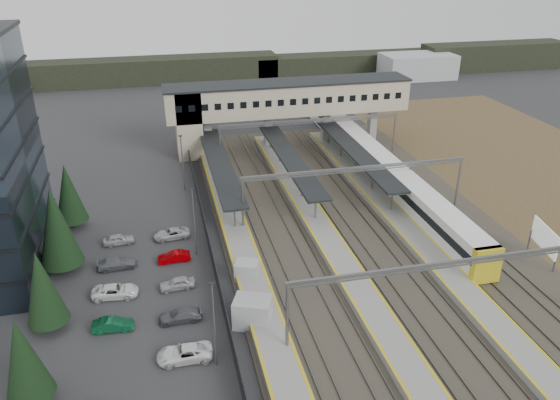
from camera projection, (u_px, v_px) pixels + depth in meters
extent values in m
plane|color=#2B2B2D|center=(287.00, 296.00, 53.86)|extent=(220.00, 220.00, 0.00)
cylinder|color=black|center=(33.00, 397.00, 41.17)|extent=(0.44, 0.44, 1.20)
cone|color=black|center=(23.00, 358.00, 39.54)|extent=(3.54, 3.54, 6.80)
cylinder|color=black|center=(50.00, 323.00, 49.09)|extent=(0.44, 0.44, 1.20)
cone|color=black|center=(42.00, 287.00, 47.42)|extent=(3.64, 3.64, 7.00)
cylinder|color=black|center=(64.00, 265.00, 57.89)|extent=(0.44, 0.44, 1.20)
cone|color=black|center=(56.00, 227.00, 55.89)|extent=(4.42, 4.42, 8.50)
cylinder|color=black|center=(74.00, 222.00, 66.68)|extent=(0.44, 0.44, 1.20)
cone|color=black|center=(68.00, 193.00, 64.96)|extent=(3.74, 3.74, 7.20)
imported|color=#0D492A|center=(113.00, 325.00, 48.90)|extent=(3.73, 1.52, 1.20)
imported|color=white|center=(115.00, 291.00, 53.55)|extent=(4.65, 2.48, 1.24)
imported|color=#5B5E63|center=(117.00, 263.00, 58.22)|extent=(4.33, 2.01, 1.22)
imported|color=#ABAAAE|center=(119.00, 239.00, 62.88)|extent=(3.63, 1.64, 1.21)
imported|color=white|center=(185.00, 353.00, 45.45)|extent=(4.67, 2.23, 1.28)
imported|color=#505157|center=(180.00, 315.00, 50.14)|extent=(4.03, 1.64, 1.17)
imported|color=#ACACB0|center=(177.00, 283.00, 54.79)|extent=(3.64, 1.68, 1.21)
imported|color=#A40005|center=(174.00, 257.00, 59.46)|extent=(3.58, 1.38, 1.17)
imported|color=#B9BABE|center=(171.00, 234.00, 64.12)|extent=(4.40, 2.36, 1.17)
cylinder|color=slate|center=(214.00, 325.00, 43.47)|extent=(0.16, 0.16, 8.00)
cube|color=black|center=(211.00, 284.00, 41.75)|extent=(0.50, 0.25, 0.15)
cylinder|color=slate|center=(194.00, 223.00, 59.30)|extent=(0.16, 0.16, 8.00)
cube|color=black|center=(192.00, 189.00, 57.58)|extent=(0.50, 0.25, 0.15)
cylinder|color=slate|center=(183.00, 164.00, 75.13)|extent=(0.16, 0.16, 8.00)
cube|color=black|center=(180.00, 136.00, 73.41)|extent=(0.50, 0.25, 0.15)
cube|color=#26282B|center=(215.00, 269.00, 56.50)|extent=(0.08, 90.00, 2.00)
cube|color=#A7ABAD|center=(253.00, 312.00, 49.28)|extent=(3.99, 3.51, 2.76)
cube|color=#A7ABAD|center=(247.00, 271.00, 55.96)|extent=(2.86, 2.65, 2.12)
cube|color=#3A342E|center=(381.00, 255.00, 60.68)|extent=(34.00, 90.00, 0.20)
cube|color=#59544C|center=(269.00, 268.00, 57.99)|extent=(0.08, 90.00, 0.14)
cube|color=#59544C|center=(283.00, 266.00, 58.29)|extent=(0.08, 90.00, 0.14)
cube|color=#59544C|center=(306.00, 263.00, 58.81)|extent=(0.08, 90.00, 0.14)
cube|color=#59544C|center=(318.00, 262.00, 59.11)|extent=(0.08, 90.00, 0.14)
cube|color=#59544C|center=(358.00, 257.00, 60.04)|extent=(0.08, 90.00, 0.14)
cube|color=#59544C|center=(370.00, 255.00, 60.34)|extent=(0.08, 90.00, 0.14)
cube|color=#59544C|center=(392.00, 252.00, 60.86)|extent=(0.08, 90.00, 0.14)
cube|color=#59544C|center=(404.00, 251.00, 61.16)|extent=(0.08, 90.00, 0.14)
cube|color=#59544C|center=(441.00, 246.00, 62.10)|extent=(0.08, 90.00, 0.14)
cube|color=#59544C|center=(452.00, 245.00, 62.39)|extent=(0.08, 90.00, 0.14)
cube|color=#59544C|center=(473.00, 242.00, 62.92)|extent=(0.08, 90.00, 0.14)
cube|color=#59544C|center=(484.00, 241.00, 63.21)|extent=(0.08, 90.00, 0.14)
cube|color=gray|center=(248.00, 269.00, 57.45)|extent=(3.20, 82.00, 0.90)
cube|color=gold|center=(235.00, 267.00, 56.96)|extent=(0.25, 82.00, 0.02)
cube|color=gold|center=(262.00, 264.00, 57.55)|extent=(0.25, 82.00, 0.02)
cube|color=gray|center=(339.00, 258.00, 59.50)|extent=(3.20, 82.00, 0.90)
cube|color=gold|center=(326.00, 256.00, 59.01)|extent=(0.25, 82.00, 0.02)
cube|color=gold|center=(351.00, 253.00, 59.60)|extent=(0.25, 82.00, 0.02)
cube|color=gray|center=(423.00, 247.00, 61.56)|extent=(3.20, 82.00, 0.90)
cube|color=gold|center=(411.00, 245.00, 61.06)|extent=(0.25, 82.00, 0.02)
cube|color=gold|center=(435.00, 242.00, 61.66)|extent=(0.25, 82.00, 0.02)
cube|color=black|center=(220.00, 163.00, 75.28)|extent=(3.00, 30.00, 0.25)
cube|color=slate|center=(220.00, 164.00, 75.34)|extent=(3.10, 30.00, 0.12)
cylinder|color=slate|center=(235.00, 215.00, 64.53)|extent=(0.20, 0.20, 3.10)
cylinder|color=slate|center=(227.00, 193.00, 70.25)|extent=(0.20, 0.20, 3.10)
cylinder|color=slate|center=(220.00, 174.00, 75.96)|extent=(0.20, 0.20, 3.10)
cylinder|color=slate|center=(215.00, 158.00, 81.68)|extent=(0.20, 0.20, 3.10)
cylinder|color=slate|center=(210.00, 143.00, 87.40)|extent=(0.20, 0.20, 3.10)
cube|color=black|center=(290.00, 157.00, 77.33)|extent=(3.00, 30.00, 0.25)
cube|color=slate|center=(290.00, 158.00, 77.39)|extent=(3.10, 30.00, 0.12)
cylinder|color=slate|center=(316.00, 207.00, 66.58)|extent=(0.20, 0.20, 3.10)
cylinder|color=slate|center=(302.00, 186.00, 72.30)|extent=(0.20, 0.20, 3.10)
cylinder|color=slate|center=(290.00, 168.00, 78.02)|extent=(0.20, 0.20, 3.10)
cylinder|color=slate|center=(279.00, 152.00, 83.73)|extent=(0.20, 0.20, 3.10)
cylinder|color=slate|center=(271.00, 139.00, 89.45)|extent=(0.20, 0.20, 3.10)
cube|color=black|center=(356.00, 152.00, 79.38)|extent=(3.00, 30.00, 0.25)
cube|color=slate|center=(356.00, 153.00, 79.45)|extent=(3.10, 30.00, 0.12)
cylinder|color=slate|center=(392.00, 199.00, 68.63)|extent=(0.20, 0.20, 3.10)
cylinder|color=slate|center=(372.00, 179.00, 74.35)|extent=(0.20, 0.20, 3.10)
cylinder|color=slate|center=(356.00, 162.00, 80.07)|extent=(0.20, 0.20, 3.10)
cylinder|color=slate|center=(341.00, 147.00, 85.79)|extent=(0.20, 0.20, 3.10)
cylinder|color=slate|center=(329.00, 134.00, 91.50)|extent=(0.20, 0.20, 3.10)
cube|color=tan|center=(289.00, 98.00, 89.31)|extent=(40.00, 6.00, 5.00)
cube|color=black|center=(289.00, 82.00, 88.21)|extent=(40.40, 6.40, 0.30)
cube|color=tan|center=(188.00, 122.00, 87.21)|extent=(4.00, 6.00, 11.00)
cube|color=black|center=(179.00, 109.00, 82.92)|extent=(1.00, 0.06, 1.00)
cube|color=black|center=(192.00, 108.00, 83.33)|extent=(1.00, 0.06, 1.00)
cube|color=black|center=(205.00, 108.00, 83.74)|extent=(1.00, 0.06, 1.00)
cube|color=black|center=(218.00, 107.00, 84.15)|extent=(1.00, 0.06, 1.00)
cube|color=black|center=(231.00, 106.00, 84.56)|extent=(1.00, 0.06, 1.00)
cube|color=black|center=(243.00, 105.00, 84.97)|extent=(1.00, 0.06, 1.00)
cube|color=black|center=(256.00, 104.00, 85.38)|extent=(1.00, 0.06, 1.00)
cube|color=black|center=(269.00, 104.00, 85.79)|extent=(1.00, 0.06, 1.00)
cube|color=black|center=(281.00, 103.00, 86.20)|extent=(1.00, 0.06, 1.00)
cube|color=black|center=(293.00, 102.00, 86.61)|extent=(1.00, 0.06, 1.00)
cube|color=black|center=(305.00, 101.00, 87.02)|extent=(1.00, 0.06, 1.00)
cube|color=black|center=(317.00, 101.00, 87.43)|extent=(1.00, 0.06, 1.00)
cube|color=black|center=(329.00, 100.00, 87.84)|extent=(1.00, 0.06, 1.00)
cube|color=black|center=(341.00, 99.00, 88.25)|extent=(1.00, 0.06, 1.00)
cube|color=black|center=(353.00, 98.00, 88.66)|extent=(1.00, 0.06, 1.00)
cube|color=black|center=(364.00, 98.00, 89.07)|extent=(1.00, 0.06, 1.00)
cube|color=black|center=(376.00, 97.00, 89.48)|extent=(1.00, 0.06, 1.00)
cube|color=black|center=(387.00, 96.00, 89.89)|extent=(1.00, 0.06, 1.00)
cube|color=black|center=(398.00, 95.00, 90.30)|extent=(1.00, 0.06, 1.00)
cube|color=gray|center=(199.00, 137.00, 88.59)|extent=(1.20, 1.60, 6.00)
cube|color=gray|center=(208.00, 136.00, 88.90)|extent=(1.20, 1.60, 6.00)
cube|color=gray|center=(268.00, 131.00, 90.95)|extent=(1.20, 1.60, 6.00)
cube|color=gray|center=(325.00, 127.00, 93.00)|extent=(1.20, 1.60, 6.00)
cube|color=gray|center=(372.00, 124.00, 94.75)|extent=(1.20, 1.60, 6.00)
cylinder|color=slate|center=(287.00, 320.00, 44.91)|extent=(0.28, 0.28, 7.00)
cube|color=slate|center=(447.00, 263.00, 46.28)|extent=(28.40, 0.25, 0.35)
cube|color=slate|center=(447.00, 267.00, 46.45)|extent=(28.40, 0.12, 0.12)
cylinder|color=slate|center=(243.00, 206.00, 64.26)|extent=(0.28, 0.28, 7.00)
cylinder|color=slate|center=(458.00, 184.00, 70.01)|extent=(0.28, 0.28, 7.00)
cube|color=slate|center=(356.00, 168.00, 65.63)|extent=(28.40, 0.25, 0.35)
cube|color=slate|center=(356.00, 171.00, 65.81)|extent=(28.40, 0.12, 0.12)
cylinder|color=slate|center=(220.00, 149.00, 81.85)|extent=(0.28, 0.28, 7.00)
cylinder|color=slate|center=(394.00, 135.00, 87.60)|extent=(0.28, 0.28, 7.00)
cube|color=slate|center=(311.00, 120.00, 83.22)|extent=(28.40, 0.25, 0.35)
cube|color=slate|center=(311.00, 123.00, 83.40)|extent=(28.40, 0.12, 0.12)
cube|color=white|center=(437.00, 219.00, 63.92)|extent=(3.01, 20.89, 3.87)
cube|color=black|center=(437.00, 216.00, 63.73)|extent=(3.07, 20.29, 0.97)
cube|color=slate|center=(435.00, 231.00, 64.63)|extent=(2.58, 19.49, 0.54)
cube|color=white|center=(369.00, 156.00, 82.82)|extent=(3.01, 20.89, 3.87)
cube|color=black|center=(369.00, 153.00, 82.64)|extent=(3.07, 20.29, 0.97)
cube|color=slate|center=(368.00, 166.00, 83.54)|extent=(2.58, 19.49, 0.54)
cube|color=white|center=(326.00, 116.00, 101.72)|extent=(3.01, 20.89, 3.87)
cube|color=black|center=(326.00, 114.00, 101.54)|extent=(3.07, 20.29, 0.97)
cube|color=slate|center=(326.00, 124.00, 102.44)|extent=(2.58, 19.49, 0.54)
cube|color=gold|center=(486.00, 265.00, 54.82)|extent=(3.03, 0.90, 3.87)
cylinder|color=slate|center=(555.00, 262.00, 56.97)|extent=(0.20, 0.20, 2.86)
cylinder|color=slate|center=(529.00, 241.00, 60.80)|extent=(0.20, 0.20, 2.86)
cube|color=silver|center=(545.00, 238.00, 58.17)|extent=(1.09, 5.30, 2.68)
cube|color=black|center=(156.00, 70.00, 134.08)|extent=(60.00, 8.00, 6.00)
cube|color=black|center=(348.00, 63.00, 144.55)|extent=(50.00, 8.00, 5.00)
cube|color=black|center=(494.00, 56.00, 147.93)|extent=(40.00, 8.00, 7.00)
cube|color=#A7ABAD|center=(417.00, 66.00, 138.62)|extent=(18.00, 10.00, 6.00)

